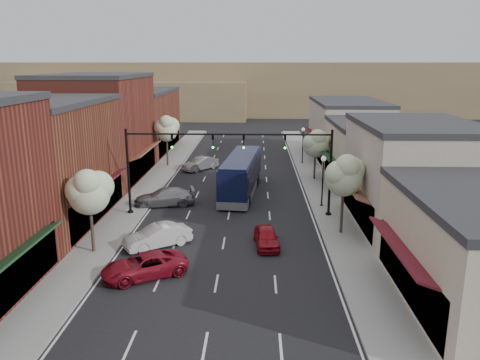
# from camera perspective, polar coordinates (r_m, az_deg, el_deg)

# --- Properties ---
(ground) EXTENTS (160.00, 160.00, 0.00)m
(ground) POSITION_cam_1_polar(r_m,az_deg,el_deg) (30.44, -2.26, -9.10)
(ground) COLOR black
(ground) RESTS_ON ground
(sidewalk_left) EXTENTS (2.80, 73.00, 0.15)m
(sidewalk_left) POSITION_cam_1_polar(r_m,az_deg,el_deg) (49.04, -10.51, -0.18)
(sidewalk_left) COLOR gray
(sidewalk_left) RESTS_ON ground
(sidewalk_right) EXTENTS (2.80, 73.00, 0.15)m
(sidewalk_right) POSITION_cam_1_polar(r_m,az_deg,el_deg) (48.31, 9.35, -0.35)
(sidewalk_right) COLOR gray
(sidewalk_right) RESTS_ON ground
(curb_left) EXTENTS (0.25, 73.00, 0.17)m
(curb_left) POSITION_cam_1_polar(r_m,az_deg,el_deg) (48.76, -8.90, -0.19)
(curb_left) COLOR gray
(curb_left) RESTS_ON ground
(curb_right) EXTENTS (0.25, 73.00, 0.17)m
(curb_right) POSITION_cam_1_polar(r_m,az_deg,el_deg) (48.14, 7.70, -0.33)
(curb_right) COLOR gray
(curb_right) RESTS_ON ground
(bldg_left_midnear) EXTENTS (10.14, 14.10, 9.40)m
(bldg_left_midnear) POSITION_cam_1_polar(r_m,az_deg,el_deg) (38.35, -23.36, 1.92)
(bldg_left_midnear) COLOR brown
(bldg_left_midnear) RESTS_ON ground
(bldg_left_midfar) EXTENTS (10.14, 14.10, 10.90)m
(bldg_left_midfar) POSITION_cam_1_polar(r_m,az_deg,el_deg) (51.04, -16.87, 6.11)
(bldg_left_midfar) COLOR maroon
(bldg_left_midfar) RESTS_ON ground
(bldg_left_far) EXTENTS (10.14, 18.10, 8.40)m
(bldg_left_far) POSITION_cam_1_polar(r_m,az_deg,el_deg) (66.42, -12.40, 7.03)
(bldg_left_far) COLOR brown
(bldg_left_far) RESTS_ON ground
(bldg_right_midnear) EXTENTS (9.14, 12.10, 7.90)m
(bldg_right_midnear) POSITION_cam_1_polar(r_m,az_deg,el_deg) (36.71, 20.29, 0.51)
(bldg_right_midnear) COLOR #BDB2A2
(bldg_right_midnear) RESTS_ON ground
(bldg_right_midfar) EXTENTS (9.14, 12.10, 6.40)m
(bldg_right_midfar) POSITION_cam_1_polar(r_m,az_deg,el_deg) (48.14, 15.85, 3.02)
(bldg_right_midfar) COLOR beige
(bldg_right_midfar) RESTS_ON ground
(bldg_right_far) EXTENTS (9.14, 16.10, 7.40)m
(bldg_right_far) POSITION_cam_1_polar(r_m,az_deg,el_deg) (61.56, 12.85, 6.00)
(bldg_right_far) COLOR #BDB2A2
(bldg_right_far) RESTS_ON ground
(hill_far) EXTENTS (120.00, 30.00, 12.00)m
(hill_far) POSITION_cam_1_polar(r_m,az_deg,el_deg) (118.06, 0.94, 11.23)
(hill_far) COLOR #7A6647
(hill_far) RESTS_ON ground
(hill_near) EXTENTS (50.00, 20.00, 8.00)m
(hill_near) POSITION_cam_1_polar(r_m,az_deg,el_deg) (109.60, -12.55, 9.63)
(hill_near) COLOR #7A6647
(hill_near) RESTS_ON ground
(signal_mast_right) EXTENTS (8.22, 0.46, 7.00)m
(signal_mast_right) POSITION_cam_1_polar(r_m,az_deg,el_deg) (36.80, 7.36, 2.45)
(signal_mast_right) COLOR black
(signal_mast_right) RESTS_ON ground
(signal_mast_left) EXTENTS (8.22, 0.46, 7.00)m
(signal_mast_left) POSITION_cam_1_polar(r_m,az_deg,el_deg) (37.45, -10.05, 2.56)
(signal_mast_left) COLOR black
(signal_mast_left) RESTS_ON ground
(tree_right_near) EXTENTS (2.85, 2.65, 5.95)m
(tree_right_near) POSITION_cam_1_polar(r_m,az_deg,el_deg) (33.30, 12.65, 0.68)
(tree_right_near) COLOR #47382B
(tree_right_near) RESTS_ON ground
(tree_right_far) EXTENTS (2.85, 2.65, 5.43)m
(tree_right_far) POSITION_cam_1_polar(r_m,az_deg,el_deg) (48.89, 9.26, 4.53)
(tree_right_far) COLOR #47382B
(tree_right_far) RESTS_ON ground
(tree_left_near) EXTENTS (2.85, 2.65, 5.69)m
(tree_left_near) POSITION_cam_1_polar(r_m,az_deg,el_deg) (30.71, -17.89, -1.24)
(tree_left_near) COLOR #47382B
(tree_left_near) RESTS_ON ground
(tree_left_far) EXTENTS (2.85, 2.65, 6.13)m
(tree_left_far) POSITION_cam_1_polar(r_m,az_deg,el_deg) (55.32, -8.93, 6.29)
(tree_left_far) COLOR #47382B
(tree_left_far) RESTS_ON ground
(lamp_post_near) EXTENTS (0.44, 0.44, 4.44)m
(lamp_post_near) POSITION_cam_1_polar(r_m,az_deg,el_deg) (39.83, 10.08, 0.86)
(lamp_post_near) COLOR black
(lamp_post_near) RESTS_ON ground
(lamp_post_far) EXTENTS (0.44, 0.44, 4.44)m
(lamp_post_far) POSITION_cam_1_polar(r_m,az_deg,el_deg) (56.89, 7.68, 4.92)
(lamp_post_far) COLOR black
(lamp_post_far) RESTS_ON ground
(coach_bus) EXTENTS (3.74, 11.97, 3.60)m
(coach_bus) POSITION_cam_1_polar(r_m,az_deg,el_deg) (43.61, 0.15, 0.71)
(coach_bus) COLOR black
(coach_bus) RESTS_ON ground
(red_hatchback) EXTENTS (1.88, 3.89, 1.28)m
(red_hatchback) POSITION_cam_1_polar(r_m,az_deg,el_deg) (31.58, 3.24, -6.98)
(red_hatchback) COLOR maroon
(red_hatchback) RESTS_ON ground
(parked_car_a) EXTENTS (5.37, 4.33, 1.36)m
(parked_car_a) POSITION_cam_1_polar(r_m,az_deg,el_deg) (27.81, -11.58, -10.19)
(parked_car_a) COLOR maroon
(parked_car_a) RESTS_ON ground
(parked_car_b) EXTENTS (4.60, 3.81, 1.48)m
(parked_car_b) POSITION_cam_1_polar(r_m,az_deg,el_deg) (31.90, -10.01, -6.76)
(parked_car_b) COLOR silver
(parked_car_b) RESTS_ON ground
(parked_car_c) EXTENTS (5.54, 3.23, 1.51)m
(parked_car_c) POSITION_cam_1_polar(r_m,az_deg,el_deg) (40.77, -9.17, -2.06)
(parked_car_c) COLOR gray
(parked_car_c) RESTS_ON ground
(parked_car_e) EXTENTS (4.14, 4.53, 1.50)m
(parked_car_e) POSITION_cam_1_polar(r_m,az_deg,el_deg) (53.74, -4.86, 2.01)
(parked_car_e) COLOR gray
(parked_car_e) RESTS_ON ground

